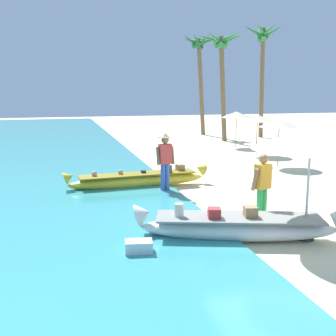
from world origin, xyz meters
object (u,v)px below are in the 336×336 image
Objects in this scene: person_tourist_customer at (262,185)px; palm_tree_mid_cluster at (222,54)px; palm_tree_leaning_seaward at (199,54)px; patio_umbrella_large at (311,139)px; palm_tree_tall_inland at (263,49)px; boat_white_foreground at (238,227)px; cooler_box at (139,249)px; boat_yellow_midground at (139,180)px; person_vendor_hatted at (165,159)px.

palm_tree_mid_cluster reaches higher than person_tourist_customer.
person_tourist_customer is 0.25× the size of palm_tree_leaning_seaward.
palm_tree_tall_inland reaches higher than patio_umbrella_large.
boat_white_foreground reaches higher than cooler_box.
person_tourist_customer is 19.98m from palm_tree_leaning_seaward.
boat_yellow_midground is 1.34m from person_vendor_hatted.
cooler_box is at bearing -122.92° from palm_tree_tall_inland.
palm_tree_mid_cluster is (4.56, 16.20, 2.97)m from patio_umbrella_large.
patio_umbrella_large is 0.33× the size of palm_tree_tall_inland.
cooler_box is (-1.06, -5.51, -0.10)m from boat_yellow_midground.
boat_white_foreground is 20.13m from palm_tree_tall_inland.
boat_yellow_midground is 0.71× the size of palm_tree_leaning_seaward.
boat_yellow_midground is 9.32× the size of cooler_box.
person_tourist_customer is 16.48m from palm_tree_mid_cluster.
patio_umbrella_large is 17.09m from palm_tree_mid_cluster.
boat_yellow_midground is 0.74× the size of palm_tree_mid_cluster.
person_tourist_customer is at bearing -116.75° from palm_tree_tall_inland.
boat_yellow_midground is at bearing 114.35° from patio_umbrella_large.
palm_tree_mid_cluster reaches higher than cooler_box.
boat_yellow_midground is 0.66× the size of palm_tree_tall_inland.
patio_umbrella_large is (0.47, -1.06, 1.17)m from person_tourist_customer.
person_vendor_hatted is at bearing -126.80° from palm_tree_tall_inland.
patio_umbrella_large is 0.37× the size of palm_tree_mid_cluster.
palm_tree_tall_inland is at bearing 61.85° from boat_white_foreground.
person_vendor_hatted is 0.77× the size of patio_umbrella_large.
person_vendor_hatted is 5.02m from cooler_box.
boat_yellow_midground is 2.82× the size of person_tourist_customer.
person_tourist_customer is 0.23× the size of palm_tree_tall_inland.
palm_tree_tall_inland is (10.28, 12.00, 5.29)m from boat_yellow_midground.
boat_white_foreground is 0.92× the size of boat_yellow_midground.
palm_tree_tall_inland is 3.51m from palm_tree_mid_cluster.
person_tourist_customer is 0.70× the size of patio_umbrella_large.
palm_tree_leaning_seaward is 13.20× the size of cooler_box.
boat_yellow_midground is 16.82m from palm_tree_leaning_seaward.
patio_umbrella_large is at bearing 9.55° from cooler_box.
patio_umbrella_large is at bearing -13.76° from boat_white_foreground.
palm_tree_mid_cluster is (0.10, -3.71, -0.27)m from palm_tree_leaning_seaward.
boat_white_foreground is 0.60× the size of palm_tree_tall_inland.
person_tourist_customer is (0.90, 0.73, 0.66)m from boat_white_foreground.
cooler_box is at bearing -160.24° from person_tourist_customer.
palm_tree_leaning_seaward is (5.83, 19.58, 5.07)m from boat_white_foreground.
person_tourist_customer is at bearing -65.52° from boat_yellow_midground.
boat_yellow_midground reaches higher than cooler_box.
palm_tree_tall_inland reaches higher than palm_tree_leaning_seaward.
boat_yellow_midground is (-1.11, 5.13, -0.02)m from boat_white_foreground.
palm_tree_tall_inland is (7.80, 17.47, 3.43)m from patio_umbrella_large.
boat_yellow_midground is 2.58× the size of person_vendor_hatted.
person_vendor_hatted is 0.28× the size of palm_tree_mid_cluster.
boat_white_foreground is 4.36m from person_vendor_hatted.
person_vendor_hatted is 0.25× the size of palm_tree_tall_inland.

